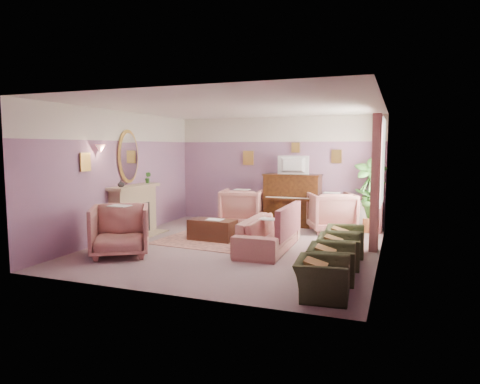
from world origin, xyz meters
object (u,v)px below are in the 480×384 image
(olive_chair_c, at_px, (339,246))
(side_table, at_px, (366,216))
(floral_armchair_right, at_px, (331,210))
(sofa, at_px, (269,228))
(piano, at_px, (292,200))
(coffee_table, at_px, (213,230))
(floral_armchair_left, at_px, (242,206))
(olive_chair_b, at_px, (332,257))
(floral_armchair_front, at_px, (120,228))
(television, at_px, (292,163))
(olive_chair_d, at_px, (345,236))
(olive_chair_a, at_px, (322,272))

(olive_chair_c, distance_m, side_table, 3.36)
(floral_armchair_right, height_order, side_table, floral_armchair_right)
(sofa, xyz_separation_m, floral_armchair_right, (0.88, 2.23, 0.10))
(piano, distance_m, coffee_table, 2.64)
(floral_armchair_left, distance_m, floral_armchair_right, 2.26)
(sofa, height_order, olive_chair_b, sofa)
(olive_chair_b, bearing_deg, floral_armchair_front, 178.58)
(television, height_order, floral_armchair_right, television)
(olive_chair_d, bearing_deg, television, 122.81)
(coffee_table, bearing_deg, piano, 62.32)
(coffee_table, relative_size, olive_chair_d, 1.24)
(piano, distance_m, olive_chair_c, 3.78)
(floral_armchair_front, relative_size, side_table, 1.50)
(olive_chair_c, bearing_deg, coffee_table, 158.97)
(piano, relative_size, side_table, 2.00)
(floral_armchair_right, xyz_separation_m, olive_chair_b, (0.57, -3.75, -0.18))
(floral_armchair_front, height_order, olive_chair_a, floral_armchair_front)
(olive_chair_a, xyz_separation_m, olive_chair_c, (0.00, 1.64, 0.00))
(sofa, xyz_separation_m, floral_armchair_front, (-2.45, -1.42, 0.10))
(olive_chair_b, bearing_deg, floral_armchair_left, 127.20)
(floral_armchair_right, xyz_separation_m, olive_chair_d, (0.57, -2.11, -0.18))
(olive_chair_d, bearing_deg, olive_chair_a, -90.00)
(floral_armchair_front, xyz_separation_m, olive_chair_c, (3.90, 0.72, -0.18))
(television, bearing_deg, olive_chair_d, -57.19)
(floral_armchair_front, height_order, olive_chair_c, floral_armchair_front)
(coffee_table, xyz_separation_m, olive_chair_b, (2.84, -1.91, 0.12))
(olive_chair_b, bearing_deg, television, 111.35)
(olive_chair_a, xyz_separation_m, olive_chair_b, (0.00, 0.82, 0.00))
(television, height_order, floral_armchair_front, television)
(floral_armchair_right, height_order, olive_chair_d, floral_armchair_right)
(sofa, distance_m, olive_chair_b, 2.10)
(olive_chair_d, bearing_deg, side_table, 85.58)
(floral_armchair_front, xyz_separation_m, olive_chair_a, (3.90, -0.92, -0.18))
(sofa, bearing_deg, olive_chair_c, -25.65)
(sofa, relative_size, side_table, 3.03)
(olive_chair_d, bearing_deg, olive_chair_c, -90.00)
(floral_armchair_left, xyz_separation_m, side_table, (3.02, 0.45, -0.18))
(olive_chair_b, bearing_deg, olive_chair_a, -90.00)
(olive_chair_b, bearing_deg, olive_chair_d, 90.00)
(sofa, relative_size, floral_armchair_front, 2.02)
(coffee_table, xyz_separation_m, olive_chair_c, (2.84, -1.09, 0.12))
(floral_armchair_right, xyz_separation_m, olive_chair_c, (0.57, -2.93, -0.18))
(sofa, height_order, olive_chair_a, sofa)
(floral_armchair_right, xyz_separation_m, floral_armchair_front, (-3.33, -3.65, 0.00))
(floral_armchair_right, height_order, olive_chair_b, floral_armchair_right)
(floral_armchair_right, bearing_deg, floral_armchair_left, -179.26)
(coffee_table, bearing_deg, olive_chair_b, -33.96)
(floral_armchair_front, bearing_deg, olive_chair_b, -1.42)
(floral_armchair_left, height_order, olive_chair_a, floral_armchair_left)
(piano, distance_m, olive_chair_a, 5.30)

